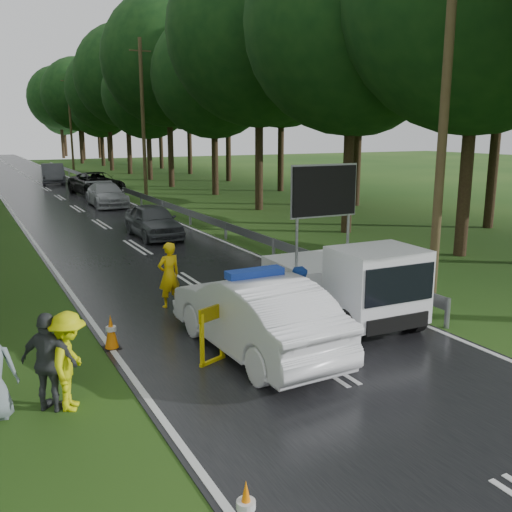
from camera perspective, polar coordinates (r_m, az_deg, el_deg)
ground at (r=11.46m, az=5.25°, el=-10.07°), size 160.00×160.00×0.00m
road at (r=39.53m, az=-19.03°, el=5.54°), size 7.00×140.00×0.02m
guardrail at (r=39.86m, az=-13.73°, el=6.70°), size 0.12×60.06×0.70m
utility_pole_near at (r=15.46m, az=18.38°, el=14.43°), size 1.40×0.24×10.00m
utility_pole_mid at (r=38.47m, az=-11.24°, el=13.36°), size 1.40×0.24×10.00m
utility_pole_far at (r=63.81m, az=-18.06°, el=12.60°), size 1.40×0.24×10.00m
police_sedan at (r=11.42m, az=-0.13°, el=-5.89°), size 1.85×4.81×1.72m
work_truck at (r=13.37m, az=9.19°, el=-2.50°), size 2.14×4.52×3.54m
barrier at (r=11.60m, az=-0.69°, el=-5.17°), size 2.60×1.08×1.15m
officer at (r=14.40m, az=-8.70°, el=-1.90°), size 0.68×0.51×1.67m
civilian at (r=12.00m, az=4.48°, el=-4.85°), size 0.98×0.89×1.63m
bystander_left at (r=9.65m, az=-18.19°, el=-9.95°), size 0.95×1.20×1.62m
bystander_mid at (r=9.70m, az=-19.99°, el=-9.95°), size 0.98×0.91×1.62m
queue_car_first at (r=23.93m, az=-10.24°, el=3.48°), size 1.66×4.07×1.38m
queue_car_second at (r=34.37m, az=-14.72°, el=5.95°), size 1.98×4.64×1.33m
queue_car_third at (r=40.35m, az=-15.64°, el=6.97°), size 3.19×5.79×1.54m
queue_car_fourth at (r=50.03m, az=-19.66°, el=7.76°), size 2.19×5.03×1.61m
cone_near_left at (r=6.77m, az=-1.01°, el=-24.17°), size 0.35×0.35×0.73m
cone_center at (r=12.69m, az=3.77°, el=-5.95°), size 0.37×0.37×0.78m
cone_far at (r=14.78m, az=-0.37°, el=-3.41°), size 0.32×0.32×0.68m
cone_left_mid at (r=12.08m, az=-14.29°, el=-7.42°), size 0.34×0.34×0.73m
cone_right at (r=16.70m, az=7.22°, el=-1.61°), size 0.33×0.33×0.69m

